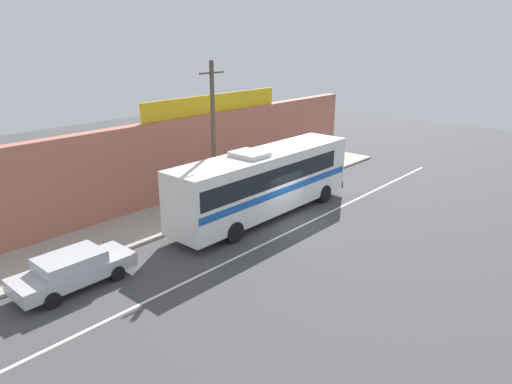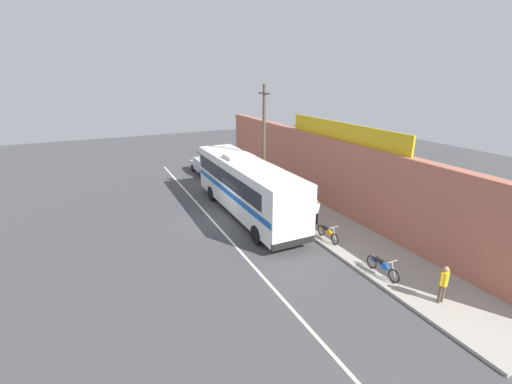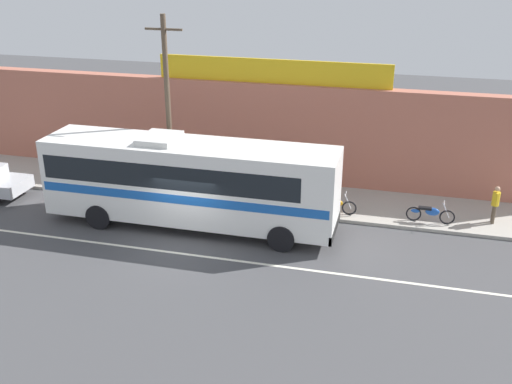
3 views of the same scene
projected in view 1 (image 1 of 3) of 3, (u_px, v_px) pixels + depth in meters
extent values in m
plane|color=#444447|center=(290.00, 222.00, 24.57)|extent=(70.00, 70.00, 0.00)
cube|color=#A8A399|center=(221.00, 199.00, 27.83)|extent=(30.00, 3.60, 0.14)
cube|color=#B26651|center=(196.00, 155.00, 28.44)|extent=(30.00, 0.70, 4.80)
cube|color=gold|center=(215.00, 103.00, 28.73)|extent=(10.90, 0.12, 1.10)
cube|color=silver|center=(302.00, 225.00, 24.07)|extent=(30.00, 0.14, 0.01)
cube|color=white|center=(265.00, 181.00, 24.74)|extent=(11.83, 2.50, 3.10)
cube|color=black|center=(259.00, 173.00, 24.23)|extent=(10.41, 2.52, 0.96)
cube|color=#1956B2|center=(264.00, 186.00, 24.84)|extent=(11.59, 2.52, 0.36)
cube|color=black|center=(327.00, 153.00, 28.77)|extent=(0.04, 2.25, 1.40)
cube|color=black|center=(325.00, 181.00, 29.34)|extent=(0.12, 2.50, 0.36)
cube|color=silver|center=(249.00, 154.00, 23.37)|extent=(1.40, 1.75, 0.24)
cylinder|color=black|center=(292.00, 186.00, 28.79)|extent=(1.04, 0.32, 1.04)
cylinder|color=black|center=(324.00, 194.00, 27.33)|extent=(1.04, 0.32, 1.04)
cylinder|color=black|center=(201.00, 220.00, 23.43)|extent=(1.04, 0.32, 1.04)
cylinder|color=black|center=(234.00, 232.00, 21.96)|extent=(1.04, 0.32, 1.04)
cube|color=#B7BABF|center=(74.00, 272.00, 18.07)|extent=(4.60, 1.79, 0.56)
cube|color=#B7BABF|center=(70.00, 261.00, 17.83)|extent=(2.39, 1.62, 0.48)
cube|color=black|center=(91.00, 254.00, 18.47)|extent=(0.21, 1.51, 0.34)
cylinder|color=black|center=(95.00, 260.00, 19.64)|extent=(0.62, 0.20, 0.62)
cylinder|color=black|center=(117.00, 273.00, 18.58)|extent=(0.62, 0.20, 0.62)
cylinder|color=black|center=(31.00, 284.00, 17.75)|extent=(0.62, 0.20, 0.62)
cylinder|color=black|center=(52.00, 300.00, 16.69)|extent=(0.62, 0.20, 0.62)
cylinder|color=brown|center=(214.00, 140.00, 24.21)|extent=(0.22, 0.22, 8.02)
cylinder|color=brown|center=(212.00, 73.00, 23.13)|extent=(1.60, 0.10, 0.10)
torus|color=black|center=(298.00, 176.00, 31.11)|extent=(0.62, 0.06, 0.62)
torus|color=black|center=(286.00, 180.00, 30.24)|extent=(0.62, 0.06, 0.62)
cylinder|color=silver|center=(297.00, 171.00, 30.96)|extent=(0.34, 0.04, 0.65)
cylinder|color=silver|center=(296.00, 167.00, 30.79)|extent=(0.03, 0.56, 0.03)
ellipsoid|color=orange|center=(292.00, 175.00, 30.66)|extent=(0.56, 0.22, 0.34)
cube|color=black|center=(290.00, 174.00, 30.42)|extent=(0.52, 0.20, 0.10)
ellipsoid|color=orange|center=(287.00, 177.00, 30.24)|extent=(0.36, 0.14, 0.16)
torus|color=black|center=(329.00, 164.00, 33.98)|extent=(0.62, 0.06, 0.62)
torus|color=black|center=(319.00, 167.00, 33.04)|extent=(0.62, 0.06, 0.62)
cylinder|color=silver|center=(329.00, 160.00, 33.83)|extent=(0.34, 0.04, 0.65)
cylinder|color=silver|center=(328.00, 156.00, 33.65)|extent=(0.03, 0.56, 0.03)
ellipsoid|color=#1E51B2|center=(325.00, 163.00, 33.50)|extent=(0.56, 0.22, 0.34)
cube|color=black|center=(322.00, 162.00, 33.24)|extent=(0.52, 0.20, 0.10)
ellipsoid|color=#1E51B2|center=(319.00, 165.00, 33.03)|extent=(0.36, 0.14, 0.16)
cylinder|color=black|center=(265.00, 181.00, 29.68)|extent=(0.13, 0.13, 0.76)
cylinder|color=black|center=(267.00, 182.00, 29.56)|extent=(0.13, 0.13, 0.76)
cylinder|color=white|center=(266.00, 171.00, 29.41)|extent=(0.30, 0.30, 0.57)
sphere|color=#A37556|center=(266.00, 165.00, 29.27)|extent=(0.21, 0.21, 0.21)
cylinder|color=white|center=(264.00, 170.00, 29.52)|extent=(0.08, 0.08, 0.53)
cylinder|color=white|center=(268.00, 171.00, 29.27)|extent=(0.08, 0.08, 0.53)
cylinder|color=brown|center=(335.00, 157.00, 35.69)|extent=(0.13, 0.13, 0.78)
cylinder|color=brown|center=(337.00, 157.00, 35.58)|extent=(0.13, 0.13, 0.78)
cylinder|color=gold|center=(336.00, 148.00, 35.42)|extent=(0.30, 0.30, 0.58)
sphere|color=tan|center=(336.00, 143.00, 35.28)|extent=(0.21, 0.21, 0.21)
cylinder|color=gold|center=(334.00, 147.00, 35.54)|extent=(0.08, 0.08, 0.54)
cylinder|color=gold|center=(338.00, 148.00, 35.28)|extent=(0.08, 0.08, 0.54)
cylinder|color=black|center=(236.00, 186.00, 28.57)|extent=(0.13, 0.13, 0.85)
cylinder|color=black|center=(238.00, 187.00, 28.46)|extent=(0.13, 0.13, 0.85)
cylinder|color=#2D7A4C|center=(236.00, 175.00, 28.28)|extent=(0.30, 0.30, 0.64)
sphere|color=tan|center=(236.00, 167.00, 28.13)|extent=(0.23, 0.23, 0.23)
cylinder|color=#2D7A4C|center=(234.00, 173.00, 28.39)|extent=(0.08, 0.08, 0.59)
cylinder|color=#2D7A4C|center=(239.00, 175.00, 28.14)|extent=(0.08, 0.08, 0.59)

